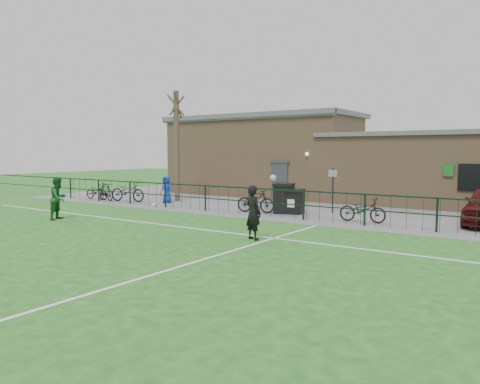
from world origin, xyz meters
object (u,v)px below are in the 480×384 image
Objects in this scene: bicycle_d at (256,201)px; spectator_child at (167,190)px; bare_tree at (177,147)px; wheelie_bin_left at (284,199)px; bicycle_c at (128,191)px; bicycle_b at (105,192)px; ball_ground at (154,205)px; sign_post at (333,191)px; bicycle_a at (97,192)px; wheelie_bin_right at (295,202)px; outfield_player at (59,198)px; bicycle_e at (362,210)px.

spectator_child is at bearing 73.38° from bicycle_d.
bicycle_d is at bearing -9.13° from spectator_child.
bare_tree reaches higher than wheelie_bin_left.
wheelie_bin_left reaches higher than bicycle_c.
bare_tree is 3.60m from bicycle_c.
ball_ground is (4.40, -0.66, -0.41)m from bicycle_b.
sign_post is at bearing -68.31° from bicycle_d.
bicycle_a is 0.81× the size of bicycle_c.
wheelie_bin_right is 0.60× the size of bicycle_b.
ball_ground is at bearing 90.67° from bicycle_d.
bicycle_c is (-9.31, -0.67, -0.06)m from wheelie_bin_left.
wheelie_bin_right is at bearing -138.65° from sign_post.
spectator_child is (0.29, -1.14, -2.27)m from bare_tree.
wheelie_bin_left is at bearing -73.03° from bicycle_b.
bicycle_c is 1.19× the size of bicycle_d.
ball_ground is at bearing -175.83° from wheelie_bin_right.
sign_post is 9.61× the size of ball_ground.
wheelie_bin_right is 0.58× the size of outfield_player.
outfield_player is at bearing 118.34° from bicycle_e.
sign_post is 0.95× the size of bicycle_c.
ball_ground is (-5.24, -1.04, -0.45)m from bicycle_d.
outfield_player reaches higher than bicycle_c.
wheelie_bin_left is 1.24× the size of wheelie_bin_right.
wheelie_bin_right is at bearing -15.10° from wheelie_bin_left.
ball_ground is (0.75, -1.68, -0.63)m from spectator_child.
outfield_player reaches higher than bicycle_d.
wheelie_bin_left is 0.68× the size of bicycle_e.
outfield_player reaches higher than bicycle_b.
bare_tree is at bearing 151.69° from wheelie_bin_left.
bare_tree is at bearing 79.09° from bicycle_e.
bicycle_a is (-12.11, -0.96, -0.05)m from wheelie_bin_right.
ball_ground is at bearing -99.06° from bicycle_a.
outfield_player reaches higher than wheelie_bin_left.
bicycle_c is at bearing -84.43° from bicycle_a.
wheelie_bin_left is 0.72× the size of bicycle_a.
bicycle_a is (-4.23, -2.04, -2.53)m from bare_tree.
wheelie_bin_left is 0.72× the size of outfield_player.
bare_tree reaches higher than bicycle_e.
bicycle_b is 14.52m from bicycle_e.
wheelie_bin_right is at bearing 14.21° from ball_ground.
bicycle_c is 1.23× the size of outfield_player.
spectator_child reaches higher than wheelie_bin_right.
bicycle_e reaches higher than bicycle_a.
spectator_child is (3.66, 1.02, 0.21)m from bicycle_b.
ball_ground is at bearing 94.01° from bicycle_e.
spectator_child is 0.83× the size of outfield_player.
wheelie_bin_right is at bearing -86.17° from bicycle_a.
wheelie_bin_right is 9.87m from bicycle_c.
spectator_child is 6.72m from outfield_player.
bicycle_d is (10.50, 0.26, 0.08)m from bicycle_a.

